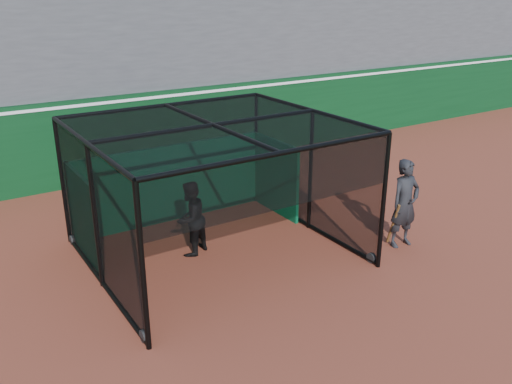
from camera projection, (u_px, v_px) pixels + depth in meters
ground at (281, 304)px, 9.88m from camera, size 120.00×120.00×0.00m
outfield_wall at (117, 136)px, 16.12m from camera, size 50.00×0.50×2.50m
grandstand at (70, 18)px, 17.97m from camera, size 50.00×7.85×8.95m
batting_cage at (215, 192)px, 11.28m from camera, size 5.13×4.76×2.85m
batter at (190, 219)px, 11.48m from camera, size 0.99×0.91×1.64m
on_deck_player at (405, 204)px, 11.82m from camera, size 0.75×0.52×1.99m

